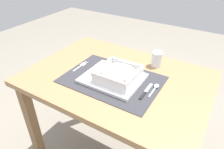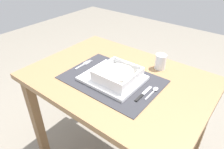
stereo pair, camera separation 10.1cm
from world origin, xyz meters
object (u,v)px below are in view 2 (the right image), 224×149
object	(u,v)px
fork	(85,64)
dining_table	(118,94)
drinking_glass	(160,62)
butter_knife	(143,95)
spoon	(154,90)
porridge_bowl	(118,75)

from	to	relation	value
fork	dining_table	bearing A→B (deg)	6.18
dining_table	drinking_glass	distance (m)	0.29
butter_knife	dining_table	bearing A→B (deg)	165.51
spoon	drinking_glass	xyz separation A→B (m)	(-0.08, 0.21, 0.03)
spoon	porridge_bowl	bearing A→B (deg)	-168.06
dining_table	butter_knife	size ratio (longest dim) A/B	6.91
porridge_bowl	spoon	bearing A→B (deg)	14.00
porridge_bowl	drinking_glass	world-z (taller)	drinking_glass
porridge_bowl	drinking_glass	xyz separation A→B (m)	(0.10, 0.25, -0.00)
fork	spoon	distance (m)	0.43
porridge_bowl	spoon	distance (m)	0.19
porridge_bowl	butter_knife	xyz separation A→B (m)	(0.15, -0.01, -0.04)
spoon	butter_knife	xyz separation A→B (m)	(-0.03, -0.06, -0.00)
dining_table	porridge_bowl	bearing A→B (deg)	-55.73
dining_table	spoon	xyz separation A→B (m)	(0.21, -0.00, 0.12)
fork	drinking_glass	xyz separation A→B (m)	(0.35, 0.23, 0.03)
porridge_bowl	dining_table	bearing A→B (deg)	124.27
spoon	drinking_glass	bearing A→B (deg)	108.64
porridge_bowl	spoon	xyz separation A→B (m)	(0.18, 0.04, -0.03)
dining_table	fork	bearing A→B (deg)	-174.65
porridge_bowl	drinking_glass	size ratio (longest dim) A/B	2.26
fork	spoon	bearing A→B (deg)	3.52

